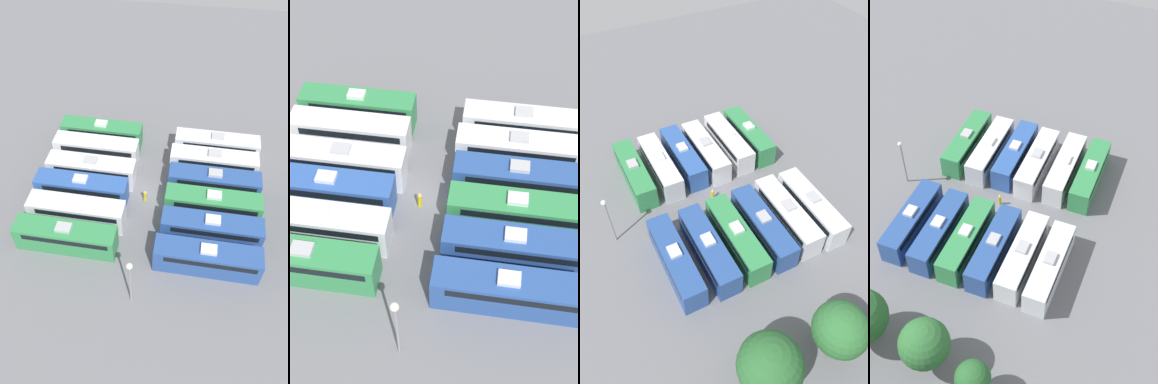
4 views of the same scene
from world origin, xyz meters
The scene contains 15 objects.
ground_plane centered at (0.00, 0.00, 0.00)m, with size 113.89×113.89×0.00m, color slate.
bus_0 centered at (-8.70, -7.67, 1.78)m, with size 2.60×10.87×3.60m.
bus_1 centered at (-5.37, -7.61, 1.78)m, with size 2.60×10.87×3.60m.
bus_2 centered at (-1.62, -7.29, 1.78)m, with size 2.60×10.87×3.60m.
bus_3 centered at (1.61, -7.64, 1.78)m, with size 2.60×10.87×3.60m.
bus_4 centered at (5.08, -7.26, 1.78)m, with size 2.60×10.87×3.60m.
bus_5 centered at (8.58, -7.46, 1.78)m, with size 2.60×10.87×3.60m.
bus_6 centered at (-8.56, 7.83, 1.78)m, with size 2.60×10.87×3.60m.
bus_7 centered at (-5.25, 7.57, 1.78)m, with size 2.60×10.87×3.60m.
bus_8 centered at (-1.84, 7.75, 1.78)m, with size 2.60×10.87×3.60m.
bus_9 centered at (1.60, 7.75, 1.78)m, with size 2.60×10.87×3.60m.
bus_10 centered at (5.08, 7.75, 1.78)m, with size 2.60×10.87×3.60m.
bus_11 centered at (8.83, 7.49, 1.78)m, with size 2.60×10.87×3.60m.
worker_person centered at (0.76, -0.23, 0.74)m, with size 0.36×0.36×1.61m.
light_pole centered at (13.67, 0.49, 4.68)m, with size 0.60×0.60×6.77m.
Camera 1 is at (29.68, 4.40, 34.77)m, focal length 35.00 mm.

